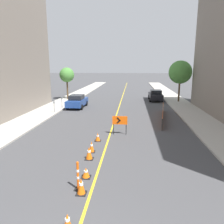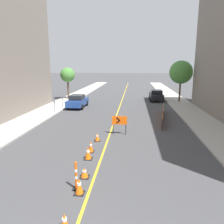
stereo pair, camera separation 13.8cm
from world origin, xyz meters
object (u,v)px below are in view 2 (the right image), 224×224
Objects in this scene: parked_car_curb_near at (78,101)px; parking_meter_near_curb at (62,100)px; delineator_post_front at (76,177)px; traffic_cone_third at (84,173)px; arrow_barricade_primary at (119,121)px; traffic_cone_nearest at (65,222)px; parking_meter_far_curb at (54,104)px; street_tree_left_near at (68,75)px; traffic_cone_fourth at (88,153)px; traffic_cone_fifth at (91,147)px; parked_car_curb_mid at (156,95)px; street_tree_right_near at (181,72)px; traffic_cone_second at (79,186)px; traffic_cone_farthest at (97,137)px.

parked_car_curb_near is 3.27× the size of parking_meter_near_curb.
parked_car_curb_near is (-4.55, 17.83, 0.25)m from delineator_post_front.
arrow_barricade_primary reaches higher than traffic_cone_third.
traffic_cone_nearest is at bearing -87.99° from traffic_cone_third.
street_tree_left_near is (-1.39, 9.72, 2.68)m from parking_meter_far_curb.
traffic_cone_fourth is 3.04m from delineator_post_front.
parked_car_curb_mid is at bearing 74.06° from traffic_cone_fifth.
parked_car_curb_mid reaches higher than parking_meter_near_curb.
street_tree_right_near is at bearing 63.73° from arrow_barricade_primary.
traffic_cone_third is at bearing -68.45° from parking_meter_near_curb.
arrow_barricade_primary is 10.05m from parking_meter_far_curb.
traffic_cone_fifth is at bearing 95.58° from traffic_cone_third.
traffic_cone_second is 0.12× the size of street_tree_right_near.
traffic_cone_nearest is at bearing -73.49° from street_tree_left_near.
parked_car_curb_mid is (5.39, 26.66, 0.52)m from traffic_cone_nearest.
parked_car_curb_mid reaches higher than traffic_cone_farthest.
traffic_cone_second is 8.04m from arrow_barricade_primary.
parking_meter_near_curb is (-6.42, 19.27, 0.77)m from traffic_cone_nearest.
traffic_cone_fifth reaches higher than traffic_cone_farthest.
street_tree_right_near is (8.61, 22.11, 3.94)m from traffic_cone_third.
traffic_cone_farthest is at bearing 92.69° from traffic_cone_third.
arrow_barricade_primary is (1.42, 1.61, 0.74)m from traffic_cone_farthest.
parking_meter_near_curb is 0.23× the size of street_tree_right_near.
delineator_post_front is 18.08m from parking_meter_near_curb.
delineator_post_front is at bearing -72.51° from street_tree_left_near.
traffic_cone_second is 0.97× the size of traffic_cone_fourth.
parking_meter_far_curb is at bearing 118.16° from traffic_cone_fourth.
parking_meter_far_curb is (-6.39, 14.65, 0.66)m from traffic_cone_second.
traffic_cone_second is at bearing -87.09° from traffic_cone_farthest.
traffic_cone_fourth is 1.25× the size of traffic_cone_farthest.
traffic_cone_third is at bearing -100.84° from arrow_barricade_primary.
parking_meter_far_curb is (-11.81, -10.03, 0.21)m from parked_car_curb_mid.
traffic_cone_nearest is at bearing -75.62° from parked_car_curb_near.
traffic_cone_fourth is at bearing -113.78° from street_tree_right_near.
street_tree_right_near reaches higher than parked_car_curb_mid.
parking_meter_far_curb reaches higher than traffic_cone_farthest.
traffic_cone_fourth reaches higher than traffic_cone_third.
street_tree_right_near is at bearing 22.43° from parking_meter_near_curb.
street_tree_right_near is (8.85, 20.10, 3.83)m from traffic_cone_fourth.
delineator_post_front reaches higher than traffic_cone_farthest.
traffic_cone_fourth is (-0.37, 5.33, 0.07)m from traffic_cone_nearest.
traffic_cone_third is at bearing 83.76° from delineator_post_front.
traffic_cone_fifth is 1.21× the size of traffic_cone_farthest.
street_tree_left_near reaches higher than parking_meter_far_curb.
parked_car_curb_mid is at bearing 72.61° from traffic_cone_farthest.
traffic_cone_nearest is at bearing -87.58° from traffic_cone_farthest.
traffic_cone_fifth is (-0.38, 4.35, -0.00)m from traffic_cone_second.
traffic_cone_nearest is 1.19× the size of traffic_cone_third.
parking_meter_far_curb is 17.59m from street_tree_right_near.
street_tree_left_near is at bearing 176.75° from street_tree_right_near.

